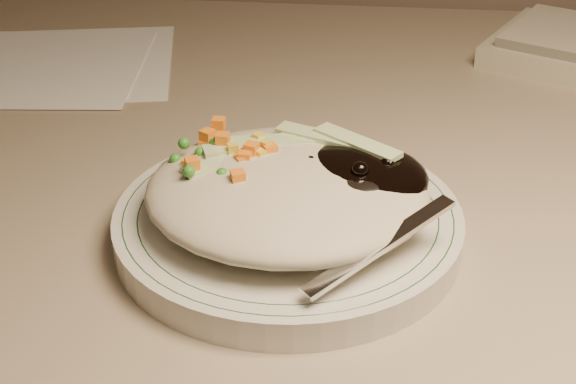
# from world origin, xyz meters

# --- Properties ---
(desk) EXTENTS (1.40, 0.70, 0.74)m
(desk) POSITION_xyz_m (0.00, 1.38, 0.54)
(desk) COLOR gray
(desk) RESTS_ON ground
(plate) EXTENTS (0.24, 0.24, 0.02)m
(plate) POSITION_xyz_m (-0.05, 1.20, 0.75)
(plate) COLOR silver
(plate) RESTS_ON desk
(plate_rim) EXTENTS (0.23, 0.23, 0.00)m
(plate_rim) POSITION_xyz_m (-0.05, 1.20, 0.76)
(plate_rim) COLOR #144723
(plate_rim) RESTS_ON plate
(meal) EXTENTS (0.20, 0.19, 0.05)m
(meal) POSITION_xyz_m (-0.04, 1.20, 0.78)
(meal) COLOR #C0B79C
(meal) RESTS_ON plate
(papers) EXTENTS (0.36, 0.27, 0.00)m
(papers) POSITION_xyz_m (-0.37, 1.49, 0.74)
(papers) COLOR white
(papers) RESTS_ON desk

